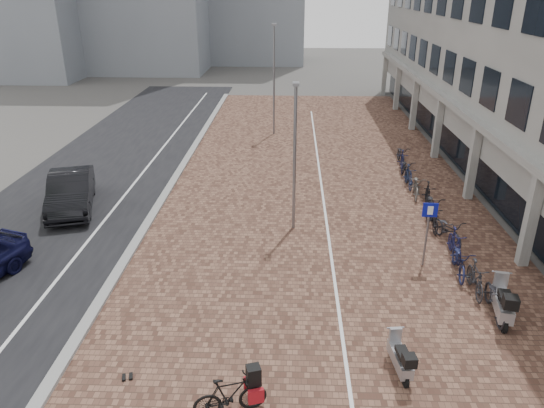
{
  "coord_description": "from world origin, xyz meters",
  "views": [
    {
      "loc": [
        0.7,
        -11.81,
        9.01
      ],
      "look_at": [
        0.0,
        6.0,
        1.3
      ],
      "focal_mm": 33.58,
      "sensor_mm": 36.0,
      "label": 1
    }
  ],
  "objects_px": {
    "car_dark": "(71,191)",
    "scooter_back": "(400,356)",
    "parking_sign": "(428,225)",
    "hero_bike": "(230,395)",
    "scooter_front": "(503,301)"
  },
  "relations": [
    {
      "from": "scooter_front",
      "to": "scooter_back",
      "type": "relative_size",
      "value": 1.24
    },
    {
      "from": "car_dark",
      "to": "hero_bike",
      "type": "bearing_deg",
      "value": -71.16
    },
    {
      "from": "hero_bike",
      "to": "car_dark",
      "type": "bearing_deg",
      "value": 18.65
    },
    {
      "from": "scooter_front",
      "to": "parking_sign",
      "type": "xyz_separation_m",
      "value": [
        -1.53,
        3.01,
        0.97
      ]
    },
    {
      "from": "car_dark",
      "to": "hero_bike",
      "type": "height_order",
      "value": "car_dark"
    },
    {
      "from": "scooter_back",
      "to": "parking_sign",
      "type": "relative_size",
      "value": 0.61
    },
    {
      "from": "car_dark",
      "to": "scooter_back",
      "type": "xyz_separation_m",
      "value": [
        12.3,
        -9.77,
        -0.3
      ]
    },
    {
      "from": "scooter_back",
      "to": "car_dark",
      "type": "bearing_deg",
      "value": 134.9
    },
    {
      "from": "scooter_back",
      "to": "parking_sign",
      "type": "bearing_deg",
      "value": 64.4
    },
    {
      "from": "car_dark",
      "to": "scooter_back",
      "type": "bearing_deg",
      "value": -55.68
    },
    {
      "from": "car_dark",
      "to": "parking_sign",
      "type": "height_order",
      "value": "parking_sign"
    },
    {
      "from": "car_dark",
      "to": "scooter_front",
      "type": "relative_size",
      "value": 2.69
    },
    {
      "from": "hero_bike",
      "to": "scooter_front",
      "type": "bearing_deg",
      "value": -80.08
    },
    {
      "from": "parking_sign",
      "to": "scooter_back",
      "type": "bearing_deg",
      "value": -106.97
    },
    {
      "from": "scooter_front",
      "to": "scooter_back",
      "type": "distance_m",
      "value": 4.11
    }
  ]
}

